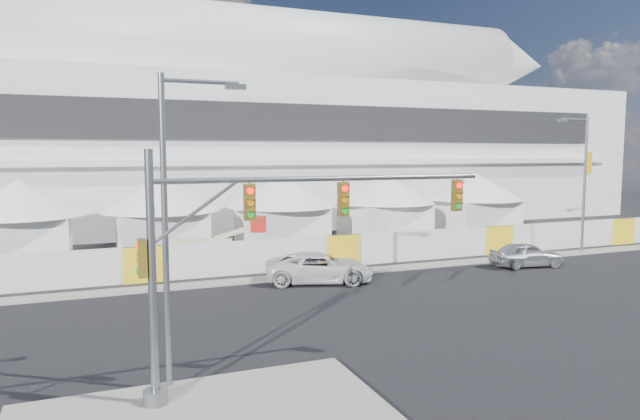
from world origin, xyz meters
name	(u,v)px	position (x,y,z in m)	size (l,w,h in m)	color
ground	(355,353)	(0.00, 0.00, 0.00)	(160.00, 160.00, 0.00)	black
median_island	(200,416)	(-6.00, -3.00, 0.07)	(10.00, 5.00, 0.15)	gray
far_curb	(540,256)	(20.00, 12.50, 0.06)	(80.00, 1.20, 0.12)	gray
stadium	(263,131)	(8.71, 41.50, 9.45)	(80.00, 24.80, 21.98)	silver
tent_row	(223,206)	(0.50, 24.00, 3.15)	(53.40, 8.40, 5.40)	white
hoarding_fence	(343,251)	(6.00, 14.50, 1.00)	(70.00, 0.25, 2.00)	silver
scaffold_tower	(569,162)	(46.00, 36.00, 6.00)	(4.40, 4.40, 12.00)	#595B60
sedan_silver	(527,255)	(16.64, 10.05, 0.78)	(4.58, 1.84, 1.56)	#B5B5BA
pickup_curb	(320,268)	(2.98, 10.86, 0.83)	(5.94, 2.74, 1.65)	silver
lot_car_a	(420,239)	(14.36, 18.93, 0.67)	(4.05, 1.41, 1.33)	white
traffic_mast	(237,256)	(-4.67, -1.92, 4.18)	(10.92, 0.69, 7.10)	slate
streetlight_median	(173,210)	(-6.30, -0.80, 5.47)	(2.56, 0.26, 9.26)	gray
streetlight_curb	(583,175)	(23.55, 12.50, 5.59)	(2.85, 0.64, 9.64)	gray
boom_lift	(196,256)	(-2.81, 16.67, 0.90)	(6.84, 2.70, 3.35)	red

